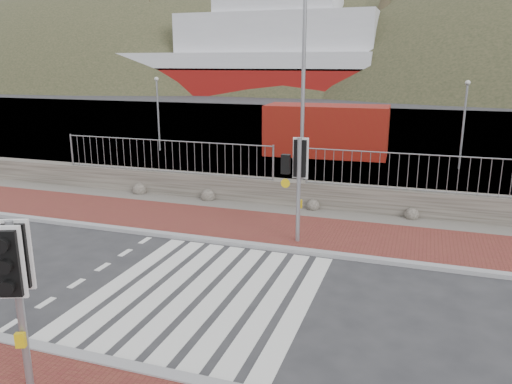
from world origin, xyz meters
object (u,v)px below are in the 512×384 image
(ferry, at_px, (238,59))
(streetlight, at_px, (307,80))
(shipping_container, at_px, (326,130))
(traffic_signal_near, at_px, (16,274))
(traffic_signal_far, at_px, (298,168))

(ferry, height_order, streetlight, ferry)
(shipping_container, bearing_deg, traffic_signal_near, -93.16)
(shipping_container, bearing_deg, traffic_signal_far, -84.77)
(traffic_signal_near, distance_m, traffic_signal_far, 8.03)
(traffic_signal_near, bearing_deg, streetlight, 62.68)
(traffic_signal_near, bearing_deg, shipping_container, 68.02)
(ferry, xyz_separation_m, traffic_signal_far, (25.78, -64.24, -3.20))
(traffic_signal_near, relative_size, streetlight, 0.37)
(streetlight, bearing_deg, traffic_signal_far, -97.86)
(traffic_signal_far, height_order, streetlight, streetlight)
(traffic_signal_near, xyz_separation_m, streetlight, (1.33, 12.22, 2.27))
(ferry, relative_size, traffic_signal_far, 16.75)
(ferry, xyz_separation_m, traffic_signal_near, (23.63, -71.98, -3.33))
(shipping_container, bearing_deg, ferry, 113.10)
(traffic_signal_far, bearing_deg, streetlight, -80.03)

